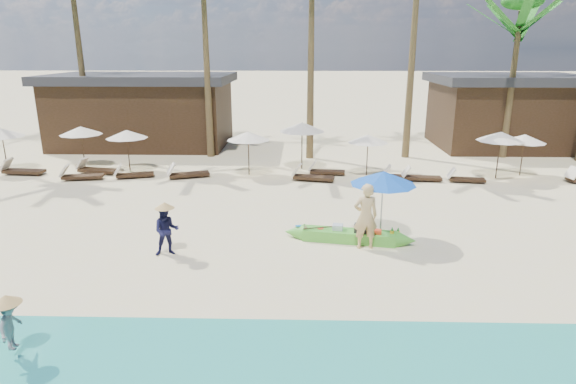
{
  "coord_description": "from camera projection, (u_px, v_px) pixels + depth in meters",
  "views": [
    {
      "loc": [
        1.65,
        -11.89,
        5.78
      ],
      "look_at": [
        1.28,
        2.0,
        1.62
      ],
      "focal_mm": 30.0,
      "sensor_mm": 36.0,
      "label": 1
    }
  ],
  "objects": [
    {
      "name": "pavilion_west",
      "position": [
        143.0,
        109.0,
        29.42
      ],
      "size": [
        10.8,
        6.6,
        4.3
      ],
      "color": "#352115",
      "rests_on": "ground"
    },
    {
      "name": "lounger_7_left",
      "position": [
        400.0,
        176.0,
        21.95
      ],
      "size": [
        1.85,
        0.77,
        0.61
      ],
      "rotation": [
        0.0,
        0.0,
        -0.13
      ],
      "color": "#352115",
      "rests_on": "ground"
    },
    {
      "name": "lounger_7_right",
      "position": [
        419.0,
        177.0,
        21.77
      ],
      "size": [
        1.8,
        0.64,
        0.6
      ],
      "rotation": [
        0.0,
        0.0,
        -0.06
      ],
      "color": "#352115",
      "rests_on": "ground"
    },
    {
      "name": "lounger_8_left",
      "position": [
        464.0,
        178.0,
        21.57
      ],
      "size": [
        1.7,
        0.74,
        0.56
      ],
      "rotation": [
        0.0,
        0.0,
        -0.15
      ],
      "color": "#352115",
      "rests_on": "ground"
    },
    {
      "name": "lounger_3_left",
      "position": [
        21.0,
        170.0,
        22.87
      ],
      "size": [
        2.04,
        0.78,
        0.68
      ],
      "rotation": [
        0.0,
        0.0,
        -0.08
      ],
      "color": "#352115",
      "rests_on": "ground"
    },
    {
      "name": "resort_parasol_8",
      "position": [
        501.0,
        136.0,
        21.74
      ],
      "size": [
        2.11,
        2.11,
        2.17
      ],
      "color": "#352115",
      "rests_on": "ground"
    },
    {
      "name": "resort_parasol_4",
      "position": [
        127.0,
        134.0,
        23.05
      ],
      "size": [
        1.97,
        1.97,
        2.03
      ],
      "color": "#352115",
      "rests_on": "ground"
    },
    {
      "name": "tourist",
      "position": [
        366.0,
        216.0,
        14.24
      ],
      "size": [
        0.79,
        0.57,
        2.02
      ],
      "primitive_type": "imported",
      "rotation": [
        0.0,
        0.0,
        3.26
      ],
      "color": "#DAB275",
      "rests_on": "ground"
    },
    {
      "name": "lounger_3_right",
      "position": [
        80.0,
        175.0,
        21.95
      ],
      "size": [
        1.93,
        0.85,
        0.63
      ],
      "rotation": [
        0.0,
        0.0,
        0.15
      ],
      "color": "#352115",
      "rests_on": "ground"
    },
    {
      "name": "lounger_4_right",
      "position": [
        132.0,
        174.0,
        22.28
      ],
      "size": [
        1.85,
        1.03,
        0.6
      ],
      "rotation": [
        0.0,
        0.0,
        0.29
      ],
      "color": "#352115",
      "rests_on": "ground"
    },
    {
      "name": "resort_parasol_3",
      "position": [
        81.0,
        131.0,
        23.69
      ],
      "size": [
        2.03,
        2.03,
        2.09
      ],
      "color": "#352115",
      "rests_on": "ground"
    },
    {
      "name": "ground",
      "position": [
        239.0,
        270.0,
        13.08
      ],
      "size": [
        240.0,
        240.0,
        0.0
      ],
      "primitive_type": "plane",
      "color": "beige",
      "rests_on": "ground"
    },
    {
      "name": "lounger_6_left",
      "position": [
        311.0,
        176.0,
        21.81
      ],
      "size": [
        2.0,
        0.97,
        0.65
      ],
      "rotation": [
        0.0,
        0.0,
        -0.21
      ],
      "color": "#352115",
      "rests_on": "ground"
    },
    {
      "name": "lounger_4_left",
      "position": [
        95.0,
        169.0,
        23.09
      ],
      "size": [
        2.02,
        0.97,
        0.66
      ],
      "rotation": [
        0.0,
        0.0,
        -0.2
      ],
      "color": "#352115",
      "rests_on": "ground"
    },
    {
      "name": "palm_6",
      "position": [
        520.0,
        22.0,
        24.63
      ],
      "size": [
        2.08,
        2.08,
        8.51
      ],
      "color": "brown",
      "rests_on": "ground"
    },
    {
      "name": "resort_parasol_7",
      "position": [
        368.0,
        139.0,
        22.33
      ],
      "size": [
        1.89,
        1.89,
        1.94
      ],
      "color": "#352115",
      "rests_on": "ground"
    },
    {
      "name": "lounger_5_left",
      "position": [
        186.0,
        173.0,
        22.28
      ],
      "size": [
        2.01,
        1.2,
        0.65
      ],
      "rotation": [
        0.0,
        0.0,
        0.34
      ],
      "color": "#352115",
      "rests_on": "ground"
    },
    {
      "name": "resort_parasol_5",
      "position": [
        248.0,
        136.0,
        22.34
      ],
      "size": [
        2.02,
        2.02,
        2.08
      ],
      "color": "#352115",
      "rests_on": "ground"
    },
    {
      "name": "resort_parasol_2",
      "position": [
        1.0,
        133.0,
        23.01
      ],
      "size": [
        2.06,
        2.06,
        2.12
      ],
      "color": "#352115",
      "rests_on": "ground"
    },
    {
      "name": "blue_umbrella",
      "position": [
        383.0,
        178.0,
        14.71
      ],
      "size": [
        2.03,
        2.03,
        2.19
      ],
      "color": "#99999E",
      "rests_on": "ground"
    },
    {
      "name": "resort_parasol_6",
      "position": [
        302.0,
        127.0,
        23.46
      ],
      "size": [
        2.26,
        2.26,
        2.32
      ],
      "color": "#352115",
      "rests_on": "ground"
    },
    {
      "name": "vendor_yellow",
      "position": [
        10.0,
        325.0,
        9.22
      ],
      "size": [
        0.42,
        0.69,
        1.03
      ],
      "primitive_type": "imported",
      "rotation": [
        0.0,
        0.0,
        1.64
      ],
      "color": "gray",
      "rests_on": "ground"
    },
    {
      "name": "vendor_green",
      "position": [
        166.0,
        231.0,
        13.84
      ],
      "size": [
        0.83,
        0.72,
        1.48
      ],
      "primitive_type": "imported",
      "rotation": [
        0.0,
        0.0,
        0.24
      ],
      "color": "#16163D",
      "rests_on": "ground"
    },
    {
      "name": "resort_parasol_9",
      "position": [
        525.0,
        138.0,
        22.3
      ],
      "size": [
        1.9,
        1.9,
        1.96
      ],
      "color": "#352115",
      "rests_on": "ground"
    },
    {
      "name": "lounger_6_right",
      "position": [
        325.0,
        171.0,
        22.88
      ],
      "size": [
        1.77,
        0.72,
        0.58
      ],
      "rotation": [
        0.0,
        0.0,
        -0.11
      ],
      "color": "#352115",
      "rests_on": "ground"
    },
    {
      "name": "pavilion_east",
      "position": [
        506.0,
        111.0,
        28.85
      ],
      "size": [
        8.8,
        6.6,
        4.3
      ],
      "color": "#352115",
      "rests_on": "ground"
    },
    {
      "name": "green_canoe",
      "position": [
        349.0,
        235.0,
        14.95
      ],
      "size": [
        4.54,
        1.06,
        0.58
      ],
      "rotation": [
        0.0,
        0.0,
        -0.17
      ],
      "color": "#53B838",
      "rests_on": "ground"
    }
  ]
}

